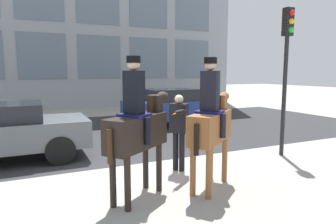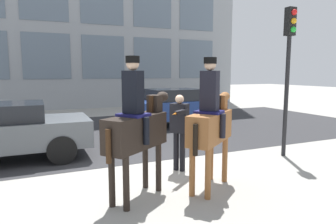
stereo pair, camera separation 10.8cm
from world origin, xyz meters
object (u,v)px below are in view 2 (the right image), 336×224
at_px(pedestrian_bystander, 179,127).
at_px(traffic_light, 289,58).
at_px(mounted_horse_companion, 211,123).
at_px(street_car_near_lane, 5,130).
at_px(street_car_far_lane, 175,107).
at_px(mounted_horse_lead, 137,127).

height_order(pedestrian_bystander, traffic_light, traffic_light).
relative_size(mounted_horse_companion, pedestrian_bystander, 1.44).
bearing_deg(street_car_near_lane, street_car_far_lane, 25.30).
bearing_deg(pedestrian_bystander, traffic_light, 141.58).
bearing_deg(mounted_horse_lead, mounted_horse_companion, -40.62).
bearing_deg(mounted_horse_lead, street_car_far_lane, 24.12).
relative_size(pedestrian_bystander, street_car_near_lane, 0.43).
height_order(mounted_horse_companion, street_car_near_lane, mounted_horse_companion).
height_order(mounted_horse_lead, street_car_near_lane, mounted_horse_lead).
distance_m(pedestrian_bystander, street_car_far_lane, 5.91).
height_order(mounted_horse_companion, traffic_light, traffic_light).
xyz_separation_m(street_car_far_lane, traffic_light, (0.78, -5.41, 1.82)).
bearing_deg(pedestrian_bystander, mounted_horse_lead, -0.23).
distance_m(mounted_horse_lead, street_car_near_lane, 4.31).
relative_size(mounted_horse_lead, mounted_horse_companion, 1.00).
bearing_deg(traffic_light, mounted_horse_lead, -167.12).
distance_m(mounted_horse_companion, traffic_light, 3.55).
distance_m(street_car_far_lane, traffic_light, 5.76).
height_order(mounted_horse_companion, pedestrian_bystander, mounted_horse_companion).
distance_m(mounted_horse_lead, mounted_horse_companion, 1.45).
distance_m(mounted_horse_lead, pedestrian_bystander, 1.72).
relative_size(mounted_horse_companion, street_car_far_lane, 0.62).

